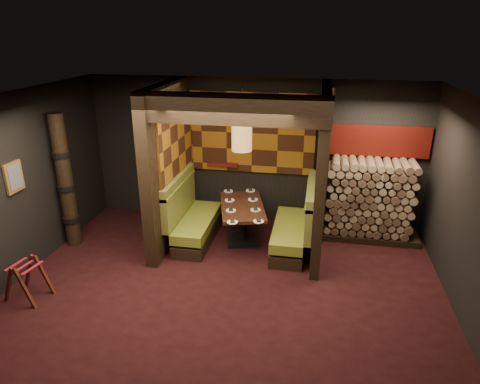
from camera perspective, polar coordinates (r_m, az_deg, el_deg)
name	(u,v)px	position (r m, az deg, el deg)	size (l,w,h in m)	color
floor	(224,296)	(6.53, -2.14, -13.70)	(6.50, 5.50, 0.02)	black
ceiling	(221,101)	(5.42, -2.56, 12.02)	(6.50, 5.50, 0.02)	black
wall_back	(254,152)	(8.38, 1.83, 5.33)	(6.50, 0.02, 2.85)	black
wall_front	(144,347)	(3.58, -12.69, -19.53)	(6.50, 0.02, 2.85)	black
wall_left	(9,191)	(7.24, -28.39, 0.06)	(0.02, 5.50, 2.85)	black
partition_left	(169,165)	(7.68, -9.49, 3.52)	(0.20, 2.20, 2.85)	black
partition_right	(321,173)	(7.29, 10.70, 2.46)	(0.15, 2.10, 2.85)	black
header_beam	(231,109)	(6.14, -1.27, 10.95)	(2.85, 0.18, 0.44)	black
tapa_back_panel	(252,133)	(8.24, 1.63, 7.88)	(2.40, 0.06, 1.55)	#8B5512
tapa_side_panel	(177,140)	(7.68, -8.40, 6.89)	(0.04, 1.85, 1.45)	#8B5512
lacquer_shelf	(223,164)	(8.46, -2.33, 3.73)	(0.60, 0.12, 0.07)	#511512
booth_bench_left	(192,220)	(7.93, -6.40, -3.69)	(0.68, 1.60, 1.14)	black
booth_bench_right	(295,228)	(7.63, 7.40, -4.77)	(0.68, 1.60, 1.14)	black
dining_table	(242,217)	(7.76, 0.29, -3.36)	(1.07, 1.52, 0.73)	black
place_settings	(242,205)	(7.66, 0.30, -1.70)	(0.95, 1.66, 0.03)	white
pendant_lamp	(242,137)	(7.22, 0.25, 7.29)	(0.34, 0.34, 1.09)	olive
framed_picture	(14,177)	(7.23, -27.91, 1.76)	(0.05, 0.36, 0.46)	brown
luggage_rack	(27,278)	(7.03, -26.57, -10.25)	(0.65, 0.50, 0.64)	#42170F
totem_column	(66,183)	(8.03, -22.23, 1.17)	(0.31, 0.31, 2.40)	black
firewood_stack	(373,200)	(8.20, 17.31, -1.04)	(1.73, 0.70, 1.50)	black
mosaic_header	(377,141)	(8.20, 17.86, 6.50)	(1.83, 0.10, 0.56)	maroon
bay_front_post	(326,169)	(7.53, 11.40, 3.04)	(0.08, 0.08, 2.85)	black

